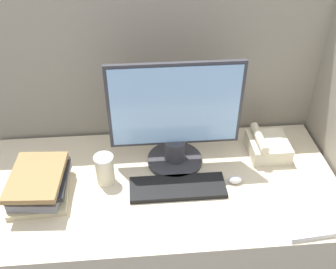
{
  "coord_description": "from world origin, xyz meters",
  "views": [
    {
      "loc": [
        -0.06,
        -0.81,
        1.87
      ],
      "look_at": [
        0.04,
        0.38,
        0.97
      ],
      "focal_mm": 42.0,
      "sensor_mm": 36.0,
      "label": 1
    }
  ],
  "objects_px": {
    "book_stack": "(39,183)",
    "keyboard": "(178,187)",
    "mouse": "(235,180)",
    "desk_telephone": "(267,146)",
    "monitor": "(175,121)",
    "coffee_cup": "(105,169)"
  },
  "relations": [
    {
      "from": "book_stack",
      "to": "keyboard",
      "type": "bearing_deg",
      "value": -2.24
    },
    {
      "from": "mouse",
      "to": "desk_telephone",
      "type": "xyz_separation_m",
      "value": [
        0.18,
        0.17,
        0.03
      ]
    },
    {
      "from": "monitor",
      "to": "keyboard",
      "type": "relative_size",
      "value": 1.4
    },
    {
      "from": "mouse",
      "to": "desk_telephone",
      "type": "bearing_deg",
      "value": 43.79
    },
    {
      "from": "coffee_cup",
      "to": "book_stack",
      "type": "xyz_separation_m",
      "value": [
        -0.25,
        -0.05,
        -0.01
      ]
    },
    {
      "from": "monitor",
      "to": "book_stack",
      "type": "distance_m",
      "value": 0.58
    },
    {
      "from": "keyboard",
      "to": "desk_telephone",
      "type": "bearing_deg",
      "value": 24.56
    },
    {
      "from": "mouse",
      "to": "keyboard",
      "type": "bearing_deg",
      "value": -175.48
    },
    {
      "from": "keyboard",
      "to": "mouse",
      "type": "relative_size",
      "value": 6.75
    },
    {
      "from": "keyboard",
      "to": "book_stack",
      "type": "relative_size",
      "value": 1.29
    },
    {
      "from": "mouse",
      "to": "book_stack",
      "type": "xyz_separation_m",
      "value": [
        -0.77,
        0.0,
        0.04
      ]
    },
    {
      "from": "mouse",
      "to": "coffee_cup",
      "type": "xyz_separation_m",
      "value": [
        -0.52,
        0.05,
        0.05
      ]
    },
    {
      "from": "desk_telephone",
      "to": "keyboard",
      "type": "bearing_deg",
      "value": -155.44
    },
    {
      "from": "coffee_cup",
      "to": "desk_telephone",
      "type": "bearing_deg",
      "value": 9.66
    },
    {
      "from": "monitor",
      "to": "keyboard",
      "type": "height_order",
      "value": "monitor"
    },
    {
      "from": "keyboard",
      "to": "coffee_cup",
      "type": "xyz_separation_m",
      "value": [
        -0.29,
        0.07,
        0.06
      ]
    },
    {
      "from": "monitor",
      "to": "mouse",
      "type": "bearing_deg",
      "value": -33.17
    },
    {
      "from": "monitor",
      "to": "coffee_cup",
      "type": "xyz_separation_m",
      "value": [
        -0.29,
        -0.1,
        -0.15
      ]
    },
    {
      "from": "coffee_cup",
      "to": "desk_telephone",
      "type": "distance_m",
      "value": 0.71
    },
    {
      "from": "book_stack",
      "to": "desk_telephone",
      "type": "bearing_deg",
      "value": 10.03
    },
    {
      "from": "monitor",
      "to": "mouse",
      "type": "distance_m",
      "value": 0.34
    },
    {
      "from": "mouse",
      "to": "book_stack",
      "type": "height_order",
      "value": "book_stack"
    }
  ]
}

